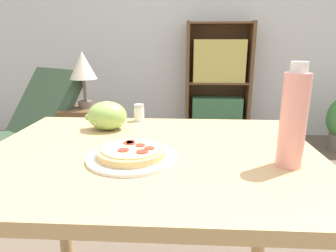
# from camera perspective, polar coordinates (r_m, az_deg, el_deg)

# --- Properties ---
(wall_back) EXTENTS (8.00, 0.05, 2.60)m
(wall_back) POSITION_cam_1_polar(r_m,az_deg,el_deg) (3.60, 3.03, 18.96)
(wall_back) COLOR silver
(wall_back) RESTS_ON ground_plane
(dining_table) EXTENTS (1.02, 0.79, 0.78)m
(dining_table) POSITION_cam_1_polar(r_m,az_deg,el_deg) (0.98, -3.19, -11.52)
(dining_table) COLOR tan
(dining_table) RESTS_ON ground_plane
(pizza_on_plate) EXTENTS (0.26, 0.26, 0.04)m
(pizza_on_plate) POSITION_cam_1_polar(r_m,az_deg,el_deg) (0.86, -6.96, -5.33)
(pizza_on_plate) COLOR white
(pizza_on_plate) RESTS_ON dining_table
(grape_bunch) EXTENTS (0.16, 0.11, 0.11)m
(grape_bunch) POSITION_cam_1_polar(r_m,az_deg,el_deg) (1.15, -11.53, 1.87)
(grape_bunch) COLOR #93BC5B
(grape_bunch) RESTS_ON dining_table
(drink_bottle) EXTENTS (0.07, 0.07, 0.28)m
(drink_bottle) POSITION_cam_1_polar(r_m,az_deg,el_deg) (0.84, 22.76, 1.23)
(drink_bottle) COLOR pink
(drink_bottle) RESTS_ON dining_table
(salt_shaker) EXTENTS (0.04, 0.04, 0.07)m
(salt_shaker) POSITION_cam_1_polar(r_m,az_deg,el_deg) (1.26, -5.52, 2.53)
(salt_shaker) COLOR white
(salt_shaker) RESTS_ON dining_table
(lounge_chair_near) EXTENTS (0.91, 0.99, 0.88)m
(lounge_chair_near) POSITION_cam_1_polar(r_m,az_deg,el_deg) (2.67, -24.65, -3.47)
(lounge_chair_near) COLOR black
(lounge_chair_near) RESTS_ON ground_plane
(bookshelf) EXTENTS (0.72, 0.30, 1.31)m
(bookshelf) POSITION_cam_1_polar(r_m,az_deg,el_deg) (3.47, 9.40, 7.33)
(bookshelf) COLOR brown
(bookshelf) RESTS_ON ground_plane
(side_table) EXTENTS (0.34, 0.34, 0.59)m
(side_table) POSITION_cam_1_polar(r_m,az_deg,el_deg) (2.55, -14.89, -3.15)
(side_table) COLOR brown
(side_table) RESTS_ON ground_plane
(table_lamp) EXTENTS (0.21, 0.21, 0.44)m
(table_lamp) POSITION_cam_1_polar(r_m,az_deg,el_deg) (2.42, -15.91, 10.57)
(table_lamp) COLOR #665B51
(table_lamp) RESTS_ON side_table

